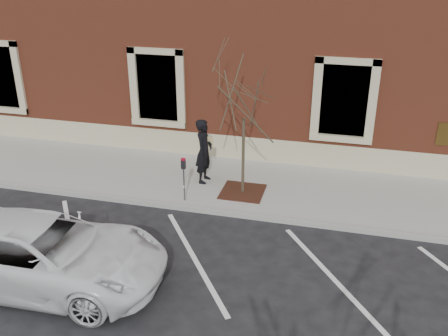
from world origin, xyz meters
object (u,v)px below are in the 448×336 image
(parking_meter, at_px, (184,171))
(sapling, at_px, (244,96))
(white_truck, at_px, (43,253))
(man, at_px, (204,151))

(parking_meter, height_order, sapling, sapling)
(parking_meter, distance_m, sapling, 2.61)
(parking_meter, relative_size, white_truck, 0.24)
(man, relative_size, parking_meter, 1.53)
(parking_meter, bearing_deg, sapling, 15.53)
(parking_meter, xyz_separation_m, sapling, (1.47, 0.88, 1.97))
(man, distance_m, parking_meter, 1.35)
(parking_meter, height_order, white_truck, white_truck)
(parking_meter, bearing_deg, white_truck, -129.14)
(man, distance_m, white_truck, 5.75)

